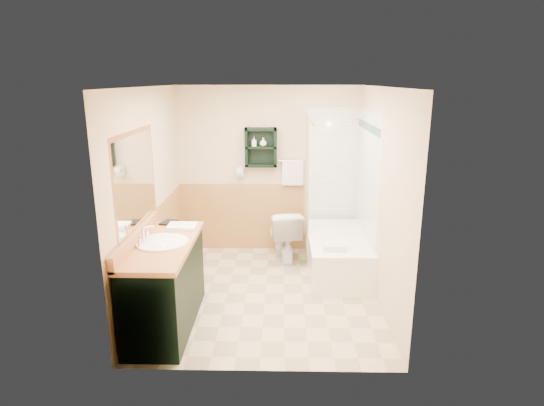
% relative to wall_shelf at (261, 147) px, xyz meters
% --- Properties ---
extents(floor, '(3.00, 3.00, 0.00)m').
position_rel_wall_shelf_xyz_m(floor, '(0.10, -1.41, -1.55)').
color(floor, beige).
rests_on(floor, ground).
extents(back_wall, '(2.60, 0.04, 2.40)m').
position_rel_wall_shelf_xyz_m(back_wall, '(0.10, 0.11, -0.35)').
color(back_wall, beige).
rests_on(back_wall, ground).
extents(left_wall, '(0.04, 3.00, 2.40)m').
position_rel_wall_shelf_xyz_m(left_wall, '(-1.22, -1.41, -0.35)').
color(left_wall, beige).
rests_on(left_wall, ground).
extents(right_wall, '(0.04, 3.00, 2.40)m').
position_rel_wall_shelf_xyz_m(right_wall, '(1.42, -1.41, -0.35)').
color(right_wall, beige).
rests_on(right_wall, ground).
extents(ceiling, '(2.60, 3.00, 0.04)m').
position_rel_wall_shelf_xyz_m(ceiling, '(0.10, -1.41, 0.87)').
color(ceiling, white).
rests_on(ceiling, back_wall).
extents(wainscot_left, '(2.98, 2.98, 1.00)m').
position_rel_wall_shelf_xyz_m(wainscot_left, '(-1.19, -1.41, -1.05)').
color(wainscot_left, tan).
rests_on(wainscot_left, left_wall).
extents(wainscot_back, '(2.58, 2.58, 1.00)m').
position_rel_wall_shelf_xyz_m(wainscot_back, '(0.10, 0.08, -1.05)').
color(wainscot_back, tan).
rests_on(wainscot_back, back_wall).
extents(mirror_frame, '(1.30, 1.30, 1.00)m').
position_rel_wall_shelf_xyz_m(mirror_frame, '(-1.17, -1.96, -0.05)').
color(mirror_frame, brown).
rests_on(mirror_frame, left_wall).
extents(mirror_glass, '(1.20, 1.20, 0.90)m').
position_rel_wall_shelf_xyz_m(mirror_glass, '(-1.17, -1.96, -0.05)').
color(mirror_glass, white).
rests_on(mirror_glass, left_wall).
extents(tile_right, '(1.50, 1.50, 2.10)m').
position_rel_wall_shelf_xyz_m(tile_right, '(1.38, -0.66, -0.50)').
color(tile_right, white).
rests_on(tile_right, right_wall).
extents(tile_back, '(0.95, 0.95, 2.10)m').
position_rel_wall_shelf_xyz_m(tile_back, '(1.13, 0.07, -0.50)').
color(tile_back, white).
rests_on(tile_back, back_wall).
extents(tile_accent, '(1.50, 1.50, 0.10)m').
position_rel_wall_shelf_xyz_m(tile_accent, '(1.37, -0.66, 0.35)').
color(tile_accent, '#154B2E').
rests_on(tile_accent, right_wall).
extents(wall_shelf, '(0.45, 0.15, 0.55)m').
position_rel_wall_shelf_xyz_m(wall_shelf, '(0.00, 0.00, 0.00)').
color(wall_shelf, black).
rests_on(wall_shelf, back_wall).
extents(hair_dryer, '(0.10, 0.24, 0.18)m').
position_rel_wall_shelf_xyz_m(hair_dryer, '(-0.30, 0.02, -0.35)').
color(hair_dryer, silver).
rests_on(hair_dryer, back_wall).
extents(towel_bar, '(0.40, 0.06, 0.40)m').
position_rel_wall_shelf_xyz_m(towel_bar, '(0.45, 0.04, -0.20)').
color(towel_bar, white).
rests_on(towel_bar, back_wall).
extents(curtain_rod, '(0.03, 1.60, 0.03)m').
position_rel_wall_shelf_xyz_m(curtain_rod, '(0.63, -0.66, 0.45)').
color(curtain_rod, silver).
rests_on(curtain_rod, back_wall).
extents(shower_curtain, '(1.05, 1.05, 1.70)m').
position_rel_wall_shelf_xyz_m(shower_curtain, '(0.63, -0.48, -0.40)').
color(shower_curtain, beige).
rests_on(shower_curtain, curtain_rod).
extents(vanity, '(0.59, 1.43, 0.90)m').
position_rel_wall_shelf_xyz_m(vanity, '(-0.89, -2.14, -1.10)').
color(vanity, black).
rests_on(vanity, ground).
extents(bathtub, '(0.76, 1.50, 0.50)m').
position_rel_wall_shelf_xyz_m(bathtub, '(1.03, -0.77, -1.30)').
color(bathtub, white).
rests_on(bathtub, ground).
extents(toilet, '(0.54, 0.81, 0.74)m').
position_rel_wall_shelf_xyz_m(toilet, '(0.32, -0.37, -1.18)').
color(toilet, white).
rests_on(toilet, ground).
extents(counter_towel, '(0.31, 0.24, 0.04)m').
position_rel_wall_shelf_xyz_m(counter_towel, '(-0.79, -1.67, -0.63)').
color(counter_towel, white).
rests_on(counter_towel, vanity).
extents(vanity_book, '(0.15, 0.06, 0.20)m').
position_rel_wall_shelf_xyz_m(vanity_book, '(-1.06, -1.48, -0.55)').
color(vanity_book, black).
rests_on(vanity_book, vanity).
extents(tub_towel, '(0.27, 0.22, 0.07)m').
position_rel_wall_shelf_xyz_m(tub_towel, '(0.92, -1.23, -1.01)').
color(tub_towel, white).
rests_on(tub_towel, bathtub).
extents(soap_bottle_a, '(0.08, 0.14, 0.06)m').
position_rel_wall_shelf_xyz_m(soap_bottle_a, '(-0.10, -0.01, 0.05)').
color(soap_bottle_a, white).
rests_on(soap_bottle_a, wall_shelf).
extents(soap_bottle_b, '(0.13, 0.15, 0.10)m').
position_rel_wall_shelf_xyz_m(soap_bottle_b, '(0.03, -0.01, 0.06)').
color(soap_bottle_b, white).
rests_on(soap_bottle_b, wall_shelf).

